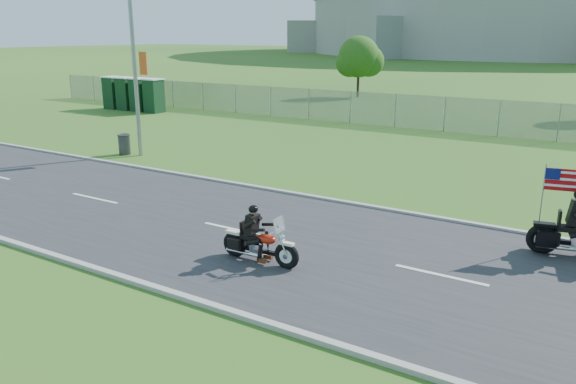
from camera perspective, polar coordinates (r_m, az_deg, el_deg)
The scene contains 13 objects.
ground at distance 15.20m, azimuth 0.65°, elevation -5.31°, with size 420.00×420.00×0.00m, color #235219.
road at distance 15.20m, azimuth 0.65°, elevation -5.24°, with size 120.00×8.00×0.04m, color #28282B.
curb_north at distance 18.58m, azimuth 7.13°, elevation -1.29°, with size 120.00×0.18×0.12m, color #9E9B93.
curb_south at distance 12.20m, azimuth -9.44°, elevation -10.86°, with size 120.00×0.18×0.12m, color #9E9B93.
fence at distance 34.71m, azimuth 10.86°, elevation 8.14°, with size 60.00×0.03×2.00m, color gray.
streetlight at distance 26.65m, azimuth -15.20°, elevation 15.65°, with size 0.90×2.46×10.00m.
porta_toilet_a at distance 41.57m, azimuth -13.47°, elevation 9.43°, with size 1.10×1.10×2.30m, color black.
porta_toilet_b at distance 42.57m, azimuth -14.82°, elevation 9.48°, with size 1.10×1.10×2.30m, color black.
porta_toilet_c at distance 43.59m, azimuth -16.11°, elevation 9.52°, with size 1.10×1.10×2.30m, color black.
porta_toilet_d at distance 44.64m, azimuth -17.34°, elevation 9.56°, with size 1.10×1.10×2.30m, color black.
tree_fence_mid at distance 50.89m, azimuth 7.28°, elevation 13.26°, with size 3.96×3.69×5.30m.
motorcycle_lead at distance 13.87m, azimuth -3.00°, elevation -5.37°, with size 2.19×0.54×1.48m.
trash_can at distance 27.38m, azimuth -16.29°, elevation 4.63°, with size 0.53×0.53×0.93m, color #333337.
Camera 1 is at (7.33, -12.14, 5.49)m, focal length 35.00 mm.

